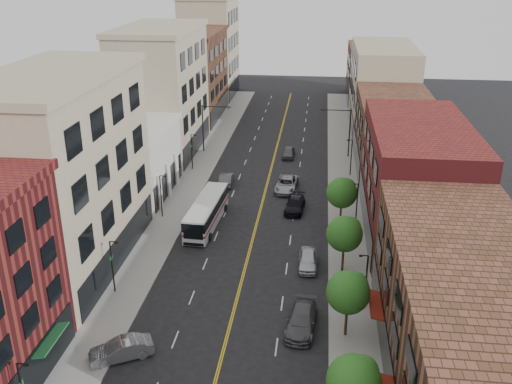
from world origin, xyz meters
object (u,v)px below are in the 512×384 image
at_px(car_parked_mid, 301,320).
at_px(car_lane_behind, 226,179).
at_px(city_bus, 207,211).
at_px(car_lane_b, 287,184).
at_px(car_lane_c, 289,152).
at_px(car_angle_b, 121,350).
at_px(car_parked_far, 308,260).
at_px(car_lane_a, 295,205).

xyz_separation_m(car_parked_mid, car_lane_behind, (-11.13, 30.33, -0.04)).
bearing_deg(city_bus, car_lane_b, 57.24).
bearing_deg(car_lane_b, car_lane_behind, 177.39).
bearing_deg(car_lane_c, car_parked_mid, -83.18).
relative_size(car_angle_b, car_lane_c, 1.09).
distance_m(car_angle_b, car_lane_c, 48.65).
xyz_separation_m(car_parked_far, car_lane_b, (-3.35, 19.41, 0.03)).
bearing_deg(car_parked_mid, car_lane_a, 99.64).
height_order(car_angle_b, car_lane_c, car_angle_b).
xyz_separation_m(city_bus, car_lane_c, (7.63, 24.34, -0.96)).
bearing_deg(car_lane_a, car_lane_c, 100.88).
height_order(city_bus, car_parked_far, city_bus).
distance_m(city_bus, car_lane_c, 25.53).
relative_size(city_bus, car_lane_c, 2.67).
relative_size(car_lane_a, car_lane_b, 0.89).
xyz_separation_m(car_parked_mid, car_lane_a, (-1.72, 23.11, -0.06)).
height_order(car_angle_b, car_lane_a, car_angle_b).
bearing_deg(car_parked_mid, car_lane_b, 101.46).
relative_size(car_lane_b, car_lane_c, 1.35).
relative_size(car_angle_b, car_lane_b, 0.81).
bearing_deg(car_parked_mid, car_lane_c, 100.33).
bearing_deg(car_parked_far, car_lane_c, 96.16).
bearing_deg(car_lane_c, car_angle_b, -99.41).
height_order(car_lane_behind, car_lane_c, car_lane_behind).
height_order(city_bus, car_lane_c, city_bus).
distance_m(car_angle_b, car_lane_a, 30.54).
height_order(car_parked_mid, car_lane_c, car_parked_mid).
height_order(car_parked_mid, car_lane_b, car_parked_mid).
relative_size(car_angle_b, car_lane_a, 0.91).
height_order(city_bus, car_lane_b, city_bus).
xyz_separation_m(car_parked_far, car_lane_a, (-1.93, 13.07, -0.02)).
xyz_separation_m(car_lane_a, car_lane_c, (-1.96, 19.41, -0.02)).
relative_size(car_parked_far, car_lane_a, 0.88).
height_order(car_parked_far, car_lane_c, car_parked_far).
xyz_separation_m(car_lane_behind, car_lane_b, (8.01, -0.87, 0.04)).
distance_m(car_lane_a, car_lane_c, 19.51).
relative_size(city_bus, car_parked_mid, 2.06).
height_order(car_angle_b, car_parked_far, car_angle_b).
distance_m(car_parked_mid, car_lane_behind, 32.31).
bearing_deg(car_lane_behind, car_lane_c, -125.13).
relative_size(car_lane_a, car_lane_c, 1.20).
distance_m(car_parked_mid, car_lane_c, 42.68).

